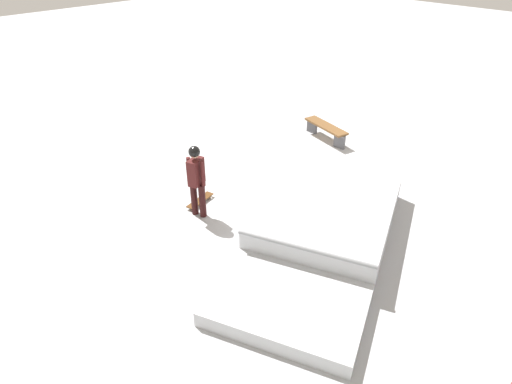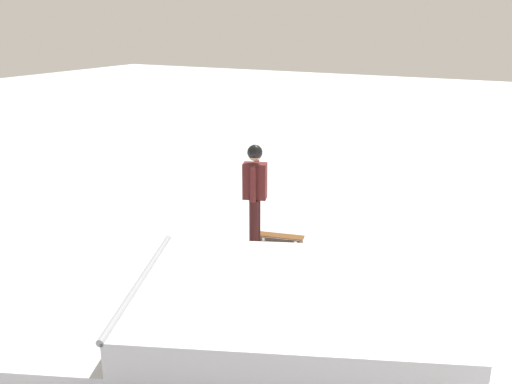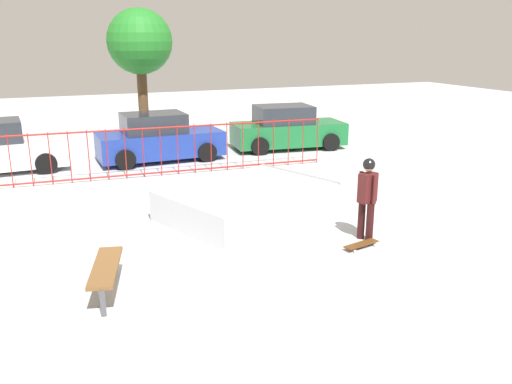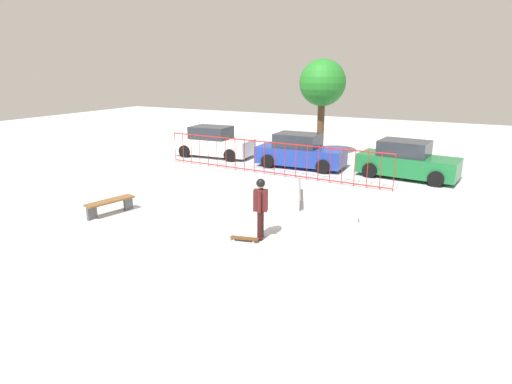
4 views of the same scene
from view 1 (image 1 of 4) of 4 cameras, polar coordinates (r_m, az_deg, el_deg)
name	(u,v)px [view 1 (image 1 of 4)]	position (r m, az deg, el deg)	size (l,w,h in m)	color
ground_plane	(314,182)	(11.26, 7.60, 1.35)	(60.00, 60.00, 0.00)	#B7BABF
skate_ramp	(323,226)	(9.15, 8.74, -4.39)	(5.98, 4.44, 0.74)	silver
skater	(196,176)	(9.47, -7.85, 2.05)	(0.43, 0.42, 1.73)	black
skateboard	(200,200)	(10.36, -7.35, -1.10)	(0.82, 0.39, 0.09)	#593314
park_bench	(326,129)	(13.43, 9.14, 8.19)	(0.77, 1.65, 0.48)	brown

